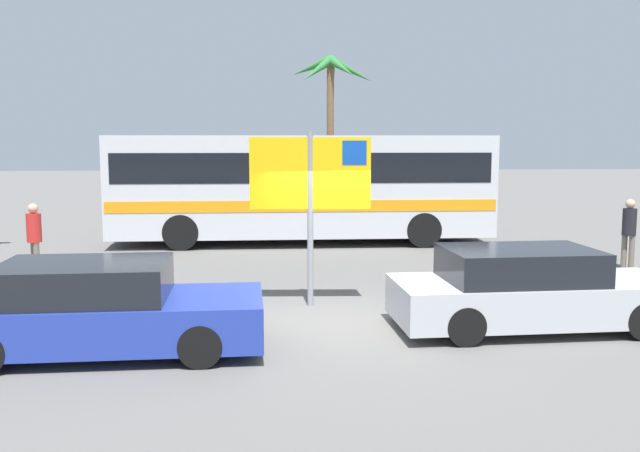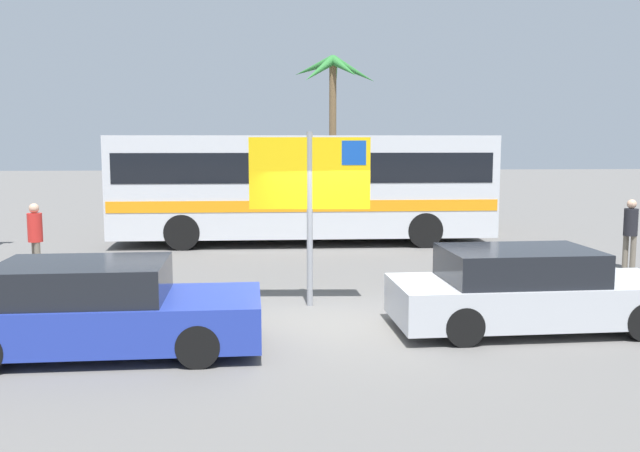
% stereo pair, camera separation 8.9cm
% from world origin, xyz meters
% --- Properties ---
extents(ground, '(120.00, 120.00, 0.00)m').
position_xyz_m(ground, '(0.00, 0.00, 0.00)').
color(ground, '#605E5B').
extents(bus_front_coach, '(11.03, 2.62, 3.17)m').
position_xyz_m(bus_front_coach, '(-0.19, 9.30, 1.78)').
color(bus_front_coach, silver).
rests_on(bus_front_coach, ground).
extents(bus_rear_coach, '(11.03, 2.62, 3.17)m').
position_xyz_m(bus_rear_coach, '(0.78, 13.05, 1.78)').
color(bus_rear_coach, silver).
rests_on(bus_rear_coach, ground).
extents(ferry_sign, '(2.20, 0.18, 3.20)m').
position_xyz_m(ferry_sign, '(-0.36, 1.30, 2.33)').
color(ferry_sign, gray).
rests_on(ferry_sign, ground).
extents(car_silver, '(4.62, 1.96, 1.32)m').
position_xyz_m(car_silver, '(3.03, -0.57, 0.64)').
color(car_silver, '#B7BABF').
rests_on(car_silver, ground).
extents(car_blue, '(4.56, 1.98, 1.32)m').
position_xyz_m(car_blue, '(-3.60, -1.38, 0.64)').
color(car_blue, '#23389E').
rests_on(car_blue, ground).
extents(pedestrian_near_sign, '(0.32, 0.32, 1.66)m').
position_xyz_m(pedestrian_near_sign, '(-6.35, 4.38, 0.98)').
color(pedestrian_near_sign, '#706656').
rests_on(pedestrian_near_sign, ground).
extents(pedestrian_by_bus, '(0.32, 0.32, 1.67)m').
position_xyz_m(pedestrian_by_bus, '(7.32, 4.44, 0.98)').
color(pedestrian_by_bus, '#706656').
rests_on(pedestrian_by_bus, ground).
extents(palm_tree_seaside, '(3.80, 3.95, 6.77)m').
position_xyz_m(palm_tree_seaside, '(1.63, 20.14, 5.43)').
color(palm_tree_seaside, brown).
rests_on(palm_tree_seaside, ground).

